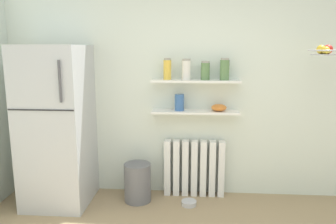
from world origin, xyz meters
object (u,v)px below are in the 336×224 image
(storage_jar_2, at_px, (205,71))
(pet_food_bowl, at_px, (189,203))
(vase, at_px, (179,102))
(shelf_bowl, at_px, (219,108))
(storage_jar_1, at_px, (186,69))
(trash_bin, at_px, (138,182))
(hanging_fruit_basket, at_px, (324,51))
(radiator, at_px, (194,168))
(storage_jar_0, at_px, (167,69))
(refrigerator, at_px, (57,126))
(storage_jar_3, at_px, (225,69))

(storage_jar_2, xyz_separation_m, pet_food_bowl, (-0.16, -0.25, -1.43))
(vase, relative_size, shelf_bowl, 1.08)
(storage_jar_1, xyz_separation_m, pet_food_bowl, (0.05, -0.25, -1.44))
(vase, relative_size, trash_bin, 0.42)
(trash_bin, xyz_separation_m, pet_food_bowl, (0.58, -0.07, -0.19))
(trash_bin, bearing_deg, vase, 20.72)
(trash_bin, xyz_separation_m, hanging_fruit_basket, (1.87, -0.10, 1.46))
(pet_food_bowl, distance_m, hanging_fruit_basket, 2.09)
(storage_jar_1, bearing_deg, radiator, 16.16)
(hanging_fruit_basket, bearing_deg, storage_jar_0, 170.15)
(radiator, xyz_separation_m, storage_jar_1, (-0.10, -0.03, 1.14))
(vase, bearing_deg, hanging_fruit_basket, -10.77)
(storage_jar_1, distance_m, storage_jar_2, 0.21)
(refrigerator, height_order, storage_jar_2, refrigerator)
(radiator, bearing_deg, storage_jar_3, -5.52)
(vase, bearing_deg, storage_jar_3, 0.00)
(storage_jar_0, height_order, trash_bin, storage_jar_0)
(radiator, xyz_separation_m, shelf_bowl, (0.26, -0.03, 0.72))
(storage_jar_3, height_order, pet_food_bowl, storage_jar_3)
(shelf_bowl, height_order, pet_food_bowl, shelf_bowl)
(radiator, relative_size, storage_jar_1, 3.05)
(refrigerator, bearing_deg, radiator, 10.32)
(storage_jar_2, bearing_deg, storage_jar_3, 0.00)
(radiator, height_order, pet_food_bowl, radiator)
(storage_jar_0, xyz_separation_m, trash_bin, (-0.32, -0.17, -1.25))
(vase, relative_size, hanging_fruit_basket, 0.62)
(radiator, height_order, shelf_bowl, shelf_bowl)
(pet_food_bowl, height_order, hanging_fruit_basket, hanging_fruit_basket)
(storage_jar_3, relative_size, hanging_fruit_basket, 0.79)
(storage_jar_0, xyz_separation_m, storage_jar_3, (0.62, 0.00, 0.00))
(storage_jar_2, bearing_deg, vase, 180.00)
(pet_food_bowl, bearing_deg, trash_bin, 172.71)
(storage_jar_1, distance_m, vase, 0.37)
(storage_jar_1, xyz_separation_m, storage_jar_2, (0.21, 0.00, -0.01))
(storage_jar_3, bearing_deg, refrigerator, -172.36)
(storage_jar_2, distance_m, trash_bin, 1.45)
(storage_jar_1, bearing_deg, vase, 180.00)
(storage_jar_3, bearing_deg, shelf_bowl, -180.00)
(pet_food_bowl, bearing_deg, storage_jar_2, 57.47)
(refrigerator, height_order, storage_jar_0, refrigerator)
(storage_jar_3, bearing_deg, vase, -180.00)
(refrigerator, xyz_separation_m, hanging_fruit_basket, (2.73, -0.03, 0.81))
(storage_jar_2, distance_m, storage_jar_3, 0.21)
(storage_jar_0, bearing_deg, storage_jar_1, -0.00)
(storage_jar_3, distance_m, vase, 0.61)
(storage_jar_1, bearing_deg, storage_jar_2, 0.00)
(shelf_bowl, bearing_deg, hanging_fruit_basket, -15.40)
(radiator, relative_size, trash_bin, 1.60)
(refrigerator, bearing_deg, storage_jar_1, 9.88)
(storage_jar_3, xyz_separation_m, trash_bin, (-0.94, -0.17, -1.26))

